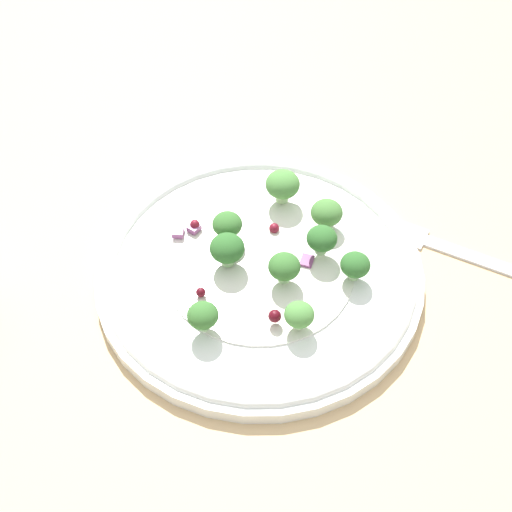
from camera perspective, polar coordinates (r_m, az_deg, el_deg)
The scene contains 20 objects.
ground_plane at distance 56.39cm, azimuth 0.77°, elevation -3.54°, with size 180.00×180.00×2.00cm, color tan.
plate at distance 55.79cm, azimuth -0.00°, elevation -1.22°, with size 26.66×26.66×1.70cm.
dressing_pool at distance 55.45cm, azimuth -0.00°, elevation -0.94°, with size 15.47×15.47×0.20cm, color white.
broccoli_floret_0 at distance 54.05cm, azimuth 8.27°, elevation -0.77°, with size 2.38×2.38×2.41cm.
broccoli_floret_1 at distance 56.03cm, azimuth -2.41°, elevation 2.61°, with size 2.47×2.47×2.50cm.
broccoli_floret_2 at distance 54.12cm, azimuth -2.42°, elevation 0.61°, with size 2.79×2.79×2.83cm.
broccoli_floret_3 at distance 50.60cm, azimuth 3.62°, elevation -4.94°, with size 2.26×2.26×2.29cm.
broccoli_floret_4 at distance 50.44cm, azimuth -4.46°, elevation -5.00°, with size 2.36×2.36×2.39cm.
broccoli_floret_5 at distance 54.93cm, azimuth 5.51°, elevation 1.42°, with size 2.48×2.48×2.51cm.
broccoli_floret_6 at distance 59.00cm, azimuth 2.23°, elevation 5.94°, with size 2.96×2.96×3.00cm.
broccoli_floret_7 at distance 57.52cm, azimuth 5.91°, elevation 3.56°, with size 2.68×2.68×2.71cm.
broccoli_floret_8 at distance 53.05cm, azimuth 2.37°, elevation -0.93°, with size 2.53×2.53×2.56cm.
cranberry_0 at distance 57.81cm, azimuth 1.53°, elevation 2.34°, with size 0.87×0.87×0.87cm, color maroon.
cranberry_1 at distance 51.30cm, azimuth 1.58°, elevation -5.03°, with size 1.00×1.00×1.00cm, color #4C0A14.
cranberry_2 at distance 53.11cm, azimuth -4.54°, elevation -3.30°, with size 0.77×0.77×0.77cm, color #4C0A14.
cranberry_3 at distance 57.81cm, azimuth -5.13°, elevation 2.65°, with size 0.81×0.81×0.81cm, color maroon.
onion_bit_0 at distance 57.77cm, azimuth -6.52°, elevation 2.06°, with size 1.21×0.94×0.48cm, color #934C84.
onion_bit_1 at distance 57.94cm, azimuth -5.19°, elevation 2.35°, with size 0.98×0.91×0.52cm, color #934C84.
onion_bit_2 at distance 55.78cm, azimuth 4.26°, elevation -0.44°, with size 1.22×1.00×0.39cm, color #843D75.
fork at distance 60.41cm, azimuth 17.92°, elevation -0.13°, with size 14.54×14.30×0.50cm.
Camera 1 is at (-10.82, -31.99, 44.16)cm, focal length 47.97 mm.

